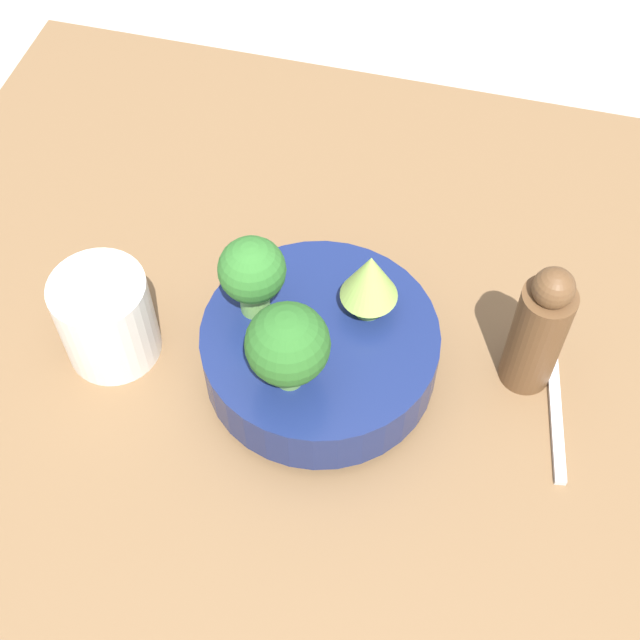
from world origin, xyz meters
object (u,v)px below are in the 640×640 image
at_px(cup, 106,318).
at_px(pepper_mill, 539,331).
at_px(bowl, 320,351).
at_px(fork, 555,400).

height_order(cup, pepper_mill, pepper_mill).
height_order(bowl, cup, cup).
bearing_deg(bowl, fork, -83.74).
distance_m(pepper_mill, fork, 0.08).
bearing_deg(pepper_mill, cup, 99.93).
bearing_deg(cup, bowl, -84.35).
bearing_deg(cup, pepper_mill, -80.07).
xyz_separation_m(bowl, cup, (-0.02, 0.20, 0.01)).
bearing_deg(pepper_mill, bowl, 104.36).
relative_size(cup, fork, 0.58).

